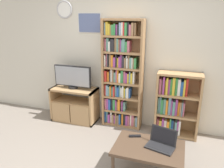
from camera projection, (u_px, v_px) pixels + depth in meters
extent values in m
cube|color=beige|center=(128.00, 56.00, 3.94)|extent=(6.87, 0.06, 2.60)
torus|color=#B2B2B7|center=(64.00, 10.00, 4.03)|extent=(0.33, 0.03, 0.33)
cylinder|color=white|center=(64.00, 10.00, 4.03)|extent=(0.27, 0.02, 0.27)
cube|color=silver|center=(90.00, 23.00, 3.95)|extent=(0.46, 0.01, 0.36)
cube|color=slate|center=(89.00, 23.00, 3.94)|extent=(0.42, 0.02, 0.33)
cube|color=tan|center=(56.00, 102.00, 4.42)|extent=(0.04, 0.43, 0.66)
cube|color=tan|center=(95.00, 107.00, 4.17)|extent=(0.04, 0.43, 0.66)
cube|color=tan|center=(74.00, 89.00, 4.20)|extent=(0.88, 0.43, 0.04)
cube|color=tan|center=(76.00, 119.00, 4.39)|extent=(0.88, 0.43, 0.04)
cube|color=tan|center=(75.00, 101.00, 4.28)|extent=(0.81, 0.39, 0.04)
cube|color=tan|center=(61.00, 112.00, 4.21)|extent=(0.39, 0.02, 0.36)
cube|color=tan|center=(80.00, 115.00, 4.09)|extent=(0.39, 0.02, 0.36)
cylinder|color=black|center=(73.00, 87.00, 4.19)|extent=(0.18, 0.18, 0.04)
cube|color=black|center=(73.00, 76.00, 4.13)|extent=(0.74, 0.05, 0.40)
cube|color=#9399A3|center=(72.00, 76.00, 4.10)|extent=(0.70, 0.01, 0.36)
cube|color=#9E754C|center=(105.00, 74.00, 4.00)|extent=(0.04, 0.25, 1.96)
cube|color=#9E754C|center=(141.00, 77.00, 3.79)|extent=(0.04, 0.25, 1.96)
cube|color=#9E754C|center=(124.00, 74.00, 3.99)|extent=(0.72, 0.02, 1.96)
cube|color=#9E754C|center=(122.00, 124.00, 4.18)|extent=(0.65, 0.21, 0.04)
cube|color=#9E754C|center=(122.00, 111.00, 4.10)|extent=(0.65, 0.21, 0.04)
cube|color=#9E754C|center=(122.00, 97.00, 4.02)|extent=(0.65, 0.21, 0.04)
cube|color=#9E754C|center=(122.00, 83.00, 3.93)|extent=(0.65, 0.21, 0.04)
cube|color=#9E754C|center=(123.00, 68.00, 3.85)|extent=(0.65, 0.21, 0.04)
cube|color=#9E754C|center=(123.00, 53.00, 3.77)|extent=(0.65, 0.21, 0.04)
cube|color=#9E754C|center=(123.00, 36.00, 3.68)|extent=(0.65, 0.21, 0.04)
cube|color=#9E754C|center=(123.00, 19.00, 3.60)|extent=(0.65, 0.21, 0.04)
cube|color=#2856A8|center=(107.00, 115.00, 4.24)|extent=(0.02, 0.19, 0.22)
cube|color=#5B9389|center=(108.00, 115.00, 4.24)|extent=(0.03, 0.15, 0.22)
cube|color=#9E4293|center=(110.00, 117.00, 4.23)|extent=(0.04, 0.18, 0.17)
cube|color=white|center=(112.00, 116.00, 4.22)|extent=(0.03, 0.15, 0.23)
cube|color=#93704C|center=(114.00, 117.00, 4.20)|extent=(0.04, 0.19, 0.17)
cube|color=#9E4293|center=(116.00, 118.00, 4.20)|extent=(0.02, 0.18, 0.17)
cube|color=#93704C|center=(117.00, 117.00, 4.18)|extent=(0.02, 0.19, 0.22)
cube|color=#93704C|center=(119.00, 118.00, 4.18)|extent=(0.04, 0.17, 0.17)
cube|color=#2856A8|center=(121.00, 118.00, 4.16)|extent=(0.03, 0.18, 0.21)
cube|color=#232328|center=(122.00, 119.00, 4.16)|extent=(0.02, 0.16, 0.17)
cube|color=orange|center=(123.00, 118.00, 4.14)|extent=(0.03, 0.18, 0.22)
cube|color=#232328|center=(125.00, 118.00, 4.13)|extent=(0.04, 0.16, 0.23)
cube|color=#9E4293|center=(128.00, 119.00, 4.12)|extent=(0.03, 0.19, 0.20)
cube|color=#B75B70|center=(129.00, 119.00, 4.11)|extent=(0.04, 0.17, 0.20)
cube|color=white|center=(131.00, 119.00, 4.10)|extent=(0.03, 0.15, 0.22)
cube|color=#B75B70|center=(133.00, 119.00, 4.09)|extent=(0.04, 0.16, 0.22)
cube|color=#93704C|center=(135.00, 120.00, 4.08)|extent=(0.02, 0.17, 0.18)
cube|color=#759EB7|center=(137.00, 120.00, 4.07)|extent=(0.04, 0.16, 0.19)
cube|color=#B75B70|center=(107.00, 103.00, 4.16)|extent=(0.03, 0.18, 0.21)
cube|color=#9E4293|center=(109.00, 103.00, 4.15)|extent=(0.03, 0.19, 0.22)
cube|color=#2856A8|center=(111.00, 103.00, 4.14)|extent=(0.04, 0.19, 0.21)
cube|color=#232328|center=(113.00, 103.00, 4.13)|extent=(0.04, 0.16, 0.23)
cube|color=#388947|center=(115.00, 104.00, 4.11)|extent=(0.04, 0.19, 0.21)
cube|color=#9E4293|center=(117.00, 104.00, 4.10)|extent=(0.02, 0.18, 0.21)
cube|color=#93704C|center=(118.00, 105.00, 4.10)|extent=(0.02, 0.16, 0.17)
cube|color=orange|center=(120.00, 104.00, 4.08)|extent=(0.04, 0.18, 0.23)
cube|color=#232328|center=(122.00, 105.00, 4.08)|extent=(0.02, 0.16, 0.19)
cube|color=#9E4293|center=(123.00, 105.00, 4.06)|extent=(0.02, 0.18, 0.20)
cube|color=#5B9389|center=(125.00, 105.00, 4.07)|extent=(0.04, 0.15, 0.18)
cube|color=red|center=(107.00, 89.00, 4.08)|extent=(0.02, 0.17, 0.20)
cube|color=#759EB7|center=(108.00, 89.00, 4.07)|extent=(0.04, 0.18, 0.20)
cube|color=#5B9389|center=(110.00, 90.00, 4.06)|extent=(0.03, 0.18, 0.18)
cube|color=orange|center=(112.00, 90.00, 4.05)|extent=(0.02, 0.19, 0.19)
cube|color=#5B9389|center=(114.00, 90.00, 4.05)|extent=(0.04, 0.16, 0.17)
cube|color=red|center=(115.00, 90.00, 4.03)|extent=(0.03, 0.19, 0.19)
cube|color=#5B9389|center=(117.00, 89.00, 4.02)|extent=(0.03, 0.16, 0.23)
cube|color=#2856A8|center=(119.00, 91.00, 4.01)|extent=(0.04, 0.17, 0.18)
cube|color=#5B9389|center=(121.00, 90.00, 4.00)|extent=(0.02, 0.15, 0.23)
cube|color=white|center=(122.00, 91.00, 4.00)|extent=(0.04, 0.15, 0.18)
cube|color=white|center=(124.00, 91.00, 3.97)|extent=(0.02, 0.19, 0.22)
cube|color=gold|center=(125.00, 92.00, 3.98)|extent=(0.02, 0.16, 0.18)
cube|color=#759EB7|center=(127.00, 92.00, 3.97)|extent=(0.02, 0.17, 0.17)
cube|color=white|center=(128.00, 92.00, 3.95)|extent=(0.04, 0.19, 0.20)
cube|color=#2856A8|center=(131.00, 92.00, 3.95)|extent=(0.03, 0.16, 0.17)
cube|color=red|center=(107.00, 75.00, 3.99)|extent=(0.04, 0.19, 0.19)
cube|color=orange|center=(109.00, 76.00, 3.99)|extent=(0.04, 0.16, 0.18)
cube|color=#232328|center=(111.00, 75.00, 3.97)|extent=(0.02, 0.17, 0.20)
cube|color=white|center=(113.00, 75.00, 3.96)|extent=(0.02, 0.16, 0.23)
cube|color=#93704C|center=(114.00, 75.00, 3.96)|extent=(0.03, 0.16, 0.21)
cube|color=#5B9389|center=(116.00, 76.00, 3.95)|extent=(0.04, 0.16, 0.18)
cube|color=#B75B70|center=(118.00, 75.00, 3.93)|extent=(0.02, 0.18, 0.22)
cube|color=orange|center=(119.00, 75.00, 3.92)|extent=(0.02, 0.17, 0.22)
cube|color=white|center=(121.00, 77.00, 3.92)|extent=(0.04, 0.18, 0.17)
cube|color=#388947|center=(123.00, 76.00, 3.90)|extent=(0.04, 0.17, 0.22)
cube|color=#B75B70|center=(125.00, 76.00, 3.89)|extent=(0.03, 0.16, 0.21)
cube|color=#9E4293|center=(127.00, 77.00, 3.88)|extent=(0.03, 0.17, 0.18)
cube|color=gold|center=(129.00, 78.00, 3.88)|extent=(0.02, 0.17, 0.17)
cube|color=#759EB7|center=(131.00, 77.00, 3.86)|extent=(0.02, 0.15, 0.21)
cube|color=gold|center=(132.00, 78.00, 3.85)|extent=(0.03, 0.17, 0.19)
cube|color=white|center=(134.00, 77.00, 3.84)|extent=(0.03, 0.16, 0.22)
cube|color=white|center=(106.00, 60.00, 3.91)|extent=(0.02, 0.18, 0.20)
cube|color=#B75B70|center=(108.00, 59.00, 3.91)|extent=(0.02, 0.16, 0.23)
cube|color=#232328|center=(109.00, 60.00, 3.89)|extent=(0.03, 0.19, 0.22)
cube|color=#93704C|center=(111.00, 60.00, 3.89)|extent=(0.03, 0.16, 0.22)
cube|color=orange|center=(113.00, 60.00, 3.88)|extent=(0.04, 0.16, 0.21)
cube|color=#9E4293|center=(115.00, 62.00, 3.87)|extent=(0.04, 0.17, 0.17)
cube|color=#232328|center=(117.00, 60.00, 3.85)|extent=(0.02, 0.18, 0.22)
cube|color=gold|center=(119.00, 62.00, 3.86)|extent=(0.03, 0.15, 0.17)
cube|color=#9E4293|center=(121.00, 61.00, 3.83)|extent=(0.03, 0.18, 0.19)
cube|color=#9E4293|center=(122.00, 61.00, 3.82)|extent=(0.02, 0.17, 0.22)
cube|color=#232328|center=(124.00, 61.00, 3.81)|extent=(0.04, 0.17, 0.21)
cube|color=#93704C|center=(126.00, 62.00, 3.81)|extent=(0.02, 0.17, 0.17)
cube|color=white|center=(127.00, 61.00, 3.80)|extent=(0.02, 0.15, 0.21)
cube|color=white|center=(128.00, 62.00, 3.79)|extent=(0.02, 0.19, 0.17)
cube|color=#93704C|center=(130.00, 61.00, 3.78)|extent=(0.02, 0.18, 0.22)
cube|color=#5B9389|center=(131.00, 62.00, 3.78)|extent=(0.03, 0.17, 0.19)
cube|color=white|center=(133.00, 62.00, 3.77)|extent=(0.02, 0.17, 0.19)
cube|color=#93704C|center=(134.00, 63.00, 3.77)|extent=(0.02, 0.16, 0.17)
cube|color=#388947|center=(136.00, 63.00, 3.75)|extent=(0.04, 0.19, 0.18)
cube|color=#B75B70|center=(107.00, 44.00, 3.83)|extent=(0.03, 0.15, 0.21)
cube|color=#5B9389|center=(109.00, 44.00, 3.82)|extent=(0.04, 0.15, 0.22)
cube|color=white|center=(111.00, 46.00, 3.81)|extent=(0.03, 0.18, 0.17)
cube|color=#232328|center=(113.00, 45.00, 3.79)|extent=(0.04, 0.17, 0.21)
cube|color=#232328|center=(115.00, 45.00, 3.78)|extent=(0.02, 0.18, 0.21)
cube|color=#93704C|center=(117.00, 45.00, 3.77)|extent=(0.04, 0.16, 0.23)
cube|color=#5B9389|center=(119.00, 45.00, 3.76)|extent=(0.02, 0.19, 0.22)
cube|color=#93704C|center=(120.00, 45.00, 3.75)|extent=(0.02, 0.18, 0.21)
cube|color=#9E4293|center=(122.00, 45.00, 3.75)|extent=(0.02, 0.15, 0.21)
cube|color=#5B9389|center=(123.00, 46.00, 3.75)|extent=(0.02, 0.15, 0.19)
cube|color=#5B9389|center=(125.00, 45.00, 3.73)|extent=(0.04, 0.17, 0.22)
cube|color=#388947|center=(127.00, 46.00, 3.72)|extent=(0.04, 0.16, 0.17)
cube|color=#B75B70|center=(129.00, 46.00, 3.71)|extent=(0.04, 0.17, 0.19)
cube|color=#759EB7|center=(106.00, 29.00, 3.75)|extent=(0.02, 0.15, 0.20)
cube|color=gold|center=(108.00, 28.00, 3.74)|extent=(0.04, 0.16, 0.22)
cube|color=gold|center=(110.00, 29.00, 3.73)|extent=(0.03, 0.16, 0.19)
cube|color=#93704C|center=(112.00, 30.00, 3.73)|extent=(0.02, 0.15, 0.17)
cube|color=#388947|center=(114.00, 30.00, 3.71)|extent=(0.04, 0.17, 0.17)
cube|color=#388947|center=(116.00, 29.00, 3.70)|extent=(0.03, 0.17, 0.19)
cube|color=#9E4293|center=(118.00, 30.00, 3.69)|extent=(0.03, 0.15, 0.18)
cube|color=#232328|center=(119.00, 30.00, 3.68)|extent=(0.02, 0.17, 0.17)
cube|color=#759EB7|center=(121.00, 29.00, 3.67)|extent=(0.04, 0.16, 0.21)
cube|color=white|center=(123.00, 29.00, 3.66)|extent=(0.03, 0.16, 0.21)
cube|color=red|center=(125.00, 29.00, 3.64)|extent=(0.02, 0.18, 0.22)
cube|color=#388947|center=(127.00, 29.00, 3.63)|extent=(0.04, 0.18, 0.21)
cube|color=#232328|center=(129.00, 29.00, 3.63)|extent=(0.03, 0.16, 0.21)
cube|color=#B75B70|center=(131.00, 30.00, 3.62)|extent=(0.04, 0.18, 0.18)
cube|color=#93704C|center=(133.00, 29.00, 3.60)|extent=(0.04, 0.19, 0.21)
cube|color=#93704C|center=(136.00, 29.00, 3.59)|extent=(0.03, 0.15, 0.21)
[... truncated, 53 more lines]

